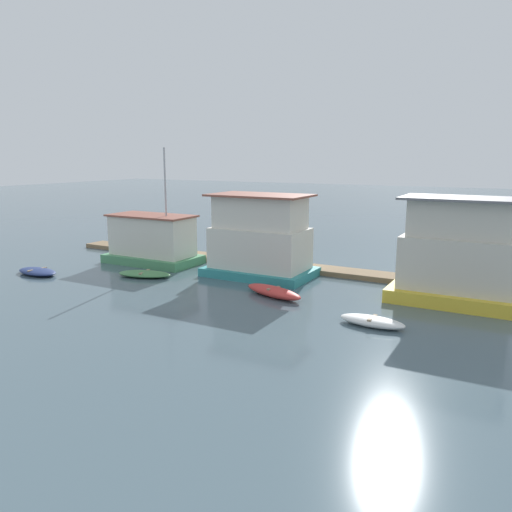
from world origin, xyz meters
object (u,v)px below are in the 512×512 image
object	(u,v)px
dinghy_green	(145,274)
dinghy_white	(372,321)
houseboat_green	(152,240)
houseboat_teal	(260,239)
dinghy_navy	(37,271)
dinghy_red	(274,292)
houseboat_yellow	(457,257)

from	to	relation	value
dinghy_green	dinghy_white	world-z (taller)	dinghy_white
houseboat_green	houseboat_teal	size ratio (longest dim) A/B	1.20
dinghy_navy	dinghy_white	size ratio (longest dim) A/B	1.09
dinghy_red	dinghy_white	xyz separation A→B (m)	(5.73, -2.05, -0.05)
houseboat_green	houseboat_yellow	distance (m)	19.21
houseboat_green	dinghy_navy	xyz separation A→B (m)	(-3.99, -6.06, -1.36)
houseboat_green	dinghy_red	bearing A→B (deg)	-17.84
houseboat_green	dinghy_white	bearing A→B (deg)	-18.47
dinghy_green	dinghy_red	distance (m)	8.76
houseboat_green	dinghy_green	world-z (taller)	houseboat_green
houseboat_teal	dinghy_red	bearing A→B (deg)	-53.07
houseboat_yellow	dinghy_red	bearing A→B (deg)	-156.46
dinghy_red	dinghy_navy	bearing A→B (deg)	-170.33
houseboat_teal	dinghy_red	world-z (taller)	houseboat_teal
dinghy_green	houseboat_yellow	bearing A→B (deg)	11.42
houseboat_teal	houseboat_yellow	world-z (taller)	houseboat_yellow
dinghy_white	dinghy_navy	bearing A→B (deg)	-178.62
dinghy_red	houseboat_green	bearing A→B (deg)	162.16
houseboat_teal	dinghy_white	xyz separation A→B (m)	(8.54, -5.79, -2.03)
houseboat_teal	dinghy_navy	bearing A→B (deg)	-152.58
dinghy_navy	houseboat_green	bearing A→B (deg)	56.69
dinghy_navy	dinghy_green	size ratio (longest dim) A/B	0.88
houseboat_yellow	dinghy_red	xyz separation A→B (m)	(-8.26, -3.60, -2.01)
dinghy_red	houseboat_teal	bearing A→B (deg)	126.93
houseboat_green	houseboat_teal	world-z (taller)	houseboat_green
dinghy_navy	houseboat_yellow	bearing A→B (deg)	14.84
houseboat_teal	dinghy_white	bearing A→B (deg)	-34.11
dinghy_green	dinghy_white	distance (m)	14.66
dinghy_green	dinghy_red	bearing A→B (deg)	-1.04
dinghy_white	dinghy_red	bearing A→B (deg)	160.35
houseboat_teal	houseboat_yellow	xyz separation A→B (m)	(11.07, -0.14, 0.03)
houseboat_teal	houseboat_yellow	distance (m)	11.07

